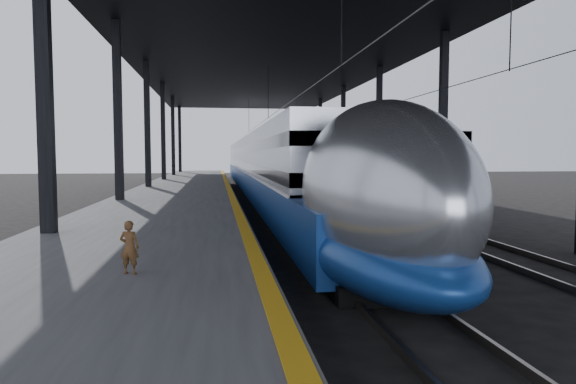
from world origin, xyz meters
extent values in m
plane|color=black|center=(0.00, 0.00, 0.00)|extent=(160.00, 160.00, 0.00)
cube|color=#4C4C4F|center=(-3.50, 20.00, 0.50)|extent=(6.00, 80.00, 1.00)
cube|color=gold|center=(-0.70, 20.00, 1.00)|extent=(0.30, 80.00, 0.01)
cube|color=slate|center=(1.28, 20.00, 0.08)|extent=(0.08, 80.00, 0.16)
cube|color=slate|center=(2.72, 20.00, 0.08)|extent=(0.08, 80.00, 0.16)
cube|color=slate|center=(6.28, 20.00, 0.08)|extent=(0.08, 80.00, 0.16)
cube|color=slate|center=(7.72, 20.00, 0.08)|extent=(0.08, 80.00, 0.16)
cube|color=black|center=(-5.80, 5.00, 4.50)|extent=(0.35, 0.35, 9.00)
cube|color=black|center=(-5.80, 15.00, 4.50)|extent=(0.35, 0.35, 9.00)
cube|color=black|center=(9.60, 15.00, 4.50)|extent=(0.35, 0.35, 9.00)
cube|color=black|center=(-5.80, 25.00, 4.50)|extent=(0.35, 0.35, 9.00)
cube|color=black|center=(9.60, 25.00, 4.50)|extent=(0.35, 0.35, 9.00)
cube|color=black|center=(-5.80, 35.00, 4.50)|extent=(0.35, 0.35, 9.00)
cube|color=black|center=(9.60, 35.00, 4.50)|extent=(0.35, 0.35, 9.00)
cube|color=black|center=(-5.80, 45.00, 4.50)|extent=(0.35, 0.35, 9.00)
cube|color=black|center=(9.60, 45.00, 4.50)|extent=(0.35, 0.35, 9.00)
cube|color=black|center=(-5.80, 55.00, 4.50)|extent=(0.35, 0.35, 9.00)
cube|color=black|center=(9.60, 55.00, 4.50)|extent=(0.35, 0.35, 9.00)
cube|color=black|center=(1.90, 20.00, 9.25)|extent=(18.00, 75.00, 0.45)
cylinder|color=slate|center=(2.00, 20.00, 5.50)|extent=(0.03, 74.00, 0.03)
cylinder|color=slate|center=(7.00, 20.00, 5.50)|extent=(0.03, 74.00, 0.03)
cube|color=#AEB0B6|center=(2.00, 33.36, 2.32)|extent=(2.93, 57.00, 4.04)
cube|color=navy|center=(2.00, 31.86, 1.06)|extent=(3.01, 62.00, 1.56)
cube|color=silver|center=(2.00, 33.36, 1.87)|extent=(3.03, 57.00, 0.10)
cube|color=black|center=(2.00, 33.36, 3.48)|extent=(2.97, 57.00, 0.42)
cube|color=black|center=(2.00, 33.36, 2.32)|extent=(2.97, 57.00, 0.42)
ellipsoid|color=#AEB0B6|center=(2.00, 1.86, 2.17)|extent=(2.93, 8.40, 4.04)
ellipsoid|color=navy|center=(2.00, 1.86, 1.01)|extent=(3.01, 8.40, 1.71)
ellipsoid|color=black|center=(2.00, -0.74, 2.98)|extent=(1.51, 2.20, 0.91)
cube|color=black|center=(2.00, 1.86, 0.20)|extent=(2.22, 2.60, 0.40)
cube|color=black|center=(2.00, 23.86, 0.20)|extent=(2.22, 2.60, 0.40)
cube|color=navy|center=(7.00, 18.84, 2.02)|extent=(2.83, 18.00, 3.84)
cube|color=#96999E|center=(7.00, 10.44, 2.02)|extent=(2.88, 1.20, 3.89)
cube|color=black|center=(7.00, 9.82, 2.88)|extent=(1.72, 0.06, 0.86)
cube|color=#AE0D12|center=(7.00, 9.82, 1.57)|extent=(1.21, 0.06, 0.56)
cube|color=#96999E|center=(7.00, 37.84, 2.02)|extent=(2.83, 18.00, 3.84)
cube|color=#96999E|center=(7.00, 56.84, 2.02)|extent=(2.83, 18.00, 3.84)
cube|color=black|center=(7.00, 12.84, 0.18)|extent=(2.22, 2.40, 0.36)
cube|color=black|center=(7.00, 34.84, 0.18)|extent=(2.22, 2.40, 0.36)
imported|color=#55361C|center=(-2.93, -0.15, 1.46)|extent=(0.38, 0.30, 0.92)
camera|label=1|loc=(-1.46, -9.03, 3.02)|focal=32.00mm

